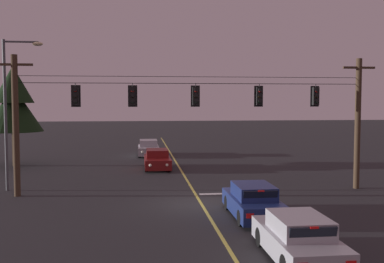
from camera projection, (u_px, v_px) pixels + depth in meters
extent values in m
plane|color=#28282B|center=(201.00, 204.00, 21.36)|extent=(180.00, 180.00, 0.00)
cube|color=#D1C64C|center=(183.00, 174.00, 30.07)|extent=(0.14, 60.00, 0.01)
cube|color=silver|center=(232.00, 193.00, 23.75)|extent=(3.40, 0.36, 0.01)
cylinder|color=#423021|center=(16.00, 126.00, 22.84)|extent=(0.32, 0.32, 7.15)
cube|color=#423021|center=(14.00, 65.00, 22.63)|extent=(1.80, 0.12, 0.12)
cylinder|color=slate|center=(14.00, 72.00, 22.66)|extent=(0.12, 0.12, 0.18)
cylinder|color=#423021|center=(358.00, 124.00, 24.94)|extent=(0.32, 0.32, 7.15)
cube|color=#423021|center=(359.00, 68.00, 24.73)|extent=(1.80, 0.12, 0.12)
cylinder|color=slate|center=(359.00, 74.00, 24.75)|extent=(0.12, 0.12, 0.18)
cylinder|color=black|center=(194.00, 83.00, 23.74)|extent=(18.11, 0.03, 0.03)
cylinder|color=black|center=(194.00, 77.00, 23.72)|extent=(18.11, 0.02, 0.02)
cylinder|color=black|center=(75.00, 85.00, 23.04)|extent=(0.04, 0.04, 0.18)
cube|color=black|center=(75.00, 96.00, 23.08)|extent=(0.32, 0.26, 0.96)
cube|color=black|center=(76.00, 96.00, 23.22)|extent=(0.48, 0.03, 1.12)
sphere|color=red|center=(75.00, 90.00, 22.90)|extent=(0.17, 0.17, 0.17)
cylinder|color=black|center=(75.00, 89.00, 22.86)|extent=(0.20, 0.10, 0.20)
sphere|color=#3D280A|center=(75.00, 96.00, 22.92)|extent=(0.17, 0.17, 0.17)
cylinder|color=black|center=(75.00, 95.00, 22.88)|extent=(0.20, 0.10, 0.20)
sphere|color=black|center=(75.00, 102.00, 22.94)|extent=(0.17, 0.17, 0.17)
cylinder|color=black|center=(75.00, 101.00, 22.90)|extent=(0.20, 0.10, 0.20)
cylinder|color=black|center=(133.00, 85.00, 23.38)|extent=(0.04, 0.04, 0.18)
cube|color=black|center=(133.00, 96.00, 23.42)|extent=(0.32, 0.26, 0.96)
cube|color=black|center=(133.00, 96.00, 23.56)|extent=(0.48, 0.03, 1.12)
sphere|color=red|center=(133.00, 90.00, 23.24)|extent=(0.17, 0.17, 0.17)
cylinder|color=black|center=(133.00, 90.00, 23.19)|extent=(0.20, 0.10, 0.20)
sphere|color=#3D280A|center=(133.00, 96.00, 23.26)|extent=(0.17, 0.17, 0.17)
cylinder|color=black|center=(133.00, 95.00, 23.21)|extent=(0.20, 0.10, 0.20)
sphere|color=black|center=(133.00, 102.00, 23.28)|extent=(0.17, 0.17, 0.17)
cylinder|color=black|center=(133.00, 101.00, 23.23)|extent=(0.20, 0.10, 0.20)
cylinder|color=black|center=(196.00, 85.00, 23.76)|extent=(0.04, 0.04, 0.18)
cube|color=black|center=(196.00, 96.00, 23.79)|extent=(0.32, 0.26, 0.96)
cube|color=black|center=(195.00, 96.00, 23.94)|extent=(0.48, 0.03, 1.12)
sphere|color=red|center=(196.00, 91.00, 23.62)|extent=(0.17, 0.17, 0.17)
cylinder|color=black|center=(196.00, 90.00, 23.57)|extent=(0.20, 0.10, 0.20)
sphere|color=#3D280A|center=(196.00, 96.00, 23.64)|extent=(0.17, 0.17, 0.17)
cylinder|color=black|center=(196.00, 95.00, 23.59)|extent=(0.20, 0.10, 0.20)
sphere|color=black|center=(196.00, 102.00, 23.66)|extent=(0.17, 0.17, 0.17)
cylinder|color=black|center=(196.00, 101.00, 23.61)|extent=(0.20, 0.10, 0.20)
cylinder|color=black|center=(259.00, 85.00, 24.15)|extent=(0.04, 0.04, 0.18)
cube|color=black|center=(259.00, 96.00, 24.19)|extent=(0.32, 0.26, 0.96)
cube|color=black|center=(259.00, 96.00, 24.33)|extent=(0.48, 0.03, 1.12)
sphere|color=red|center=(260.00, 91.00, 24.01)|extent=(0.17, 0.17, 0.17)
cylinder|color=black|center=(260.00, 90.00, 23.97)|extent=(0.20, 0.10, 0.20)
sphere|color=#3D280A|center=(260.00, 96.00, 24.03)|extent=(0.17, 0.17, 0.17)
cylinder|color=black|center=(260.00, 95.00, 23.99)|extent=(0.20, 0.10, 0.20)
sphere|color=black|center=(260.00, 102.00, 24.05)|extent=(0.17, 0.17, 0.17)
cylinder|color=black|center=(260.00, 101.00, 24.01)|extent=(0.20, 0.10, 0.20)
cylinder|color=black|center=(316.00, 86.00, 24.51)|extent=(0.04, 0.04, 0.18)
cube|color=black|center=(316.00, 96.00, 24.55)|extent=(0.32, 0.26, 0.96)
cube|color=black|center=(315.00, 96.00, 24.70)|extent=(0.48, 0.03, 1.12)
sphere|color=red|center=(317.00, 91.00, 24.38)|extent=(0.17, 0.17, 0.17)
cylinder|color=black|center=(317.00, 90.00, 24.33)|extent=(0.20, 0.10, 0.20)
sphere|color=#3D280A|center=(317.00, 96.00, 24.39)|extent=(0.17, 0.17, 0.17)
cylinder|color=black|center=(317.00, 95.00, 24.35)|extent=(0.20, 0.10, 0.20)
sphere|color=black|center=(317.00, 102.00, 24.41)|extent=(0.17, 0.17, 0.17)
cylinder|color=black|center=(317.00, 101.00, 24.37)|extent=(0.20, 0.10, 0.20)
cube|color=navy|center=(253.00, 205.00, 18.93)|extent=(1.80, 4.30, 0.68)
cube|color=navy|center=(254.00, 191.00, 18.77)|extent=(1.51, 2.15, 0.54)
cube|color=black|center=(248.00, 187.00, 19.70)|extent=(1.40, 0.21, 0.48)
cube|color=black|center=(260.00, 196.00, 17.72)|extent=(1.37, 0.18, 0.46)
cylinder|color=black|center=(228.00, 203.00, 20.17)|extent=(0.22, 0.64, 0.64)
cylinder|color=black|center=(263.00, 202.00, 20.36)|extent=(0.22, 0.64, 0.64)
cylinder|color=black|center=(241.00, 218.00, 17.53)|extent=(0.22, 0.64, 0.64)
cylinder|color=black|center=(281.00, 217.00, 17.72)|extent=(0.22, 0.64, 0.64)
cube|color=red|center=(250.00, 216.00, 16.71)|extent=(0.28, 0.03, 0.18)
cube|color=red|center=(284.00, 215.00, 16.86)|extent=(0.28, 0.03, 0.18)
cube|color=red|center=(261.00, 191.00, 17.60)|extent=(0.24, 0.04, 0.06)
cube|color=maroon|center=(157.00, 162.00, 32.41)|extent=(1.80, 4.30, 0.68)
cube|color=maroon|center=(157.00, 153.00, 32.48)|extent=(1.51, 2.15, 0.54)
cube|color=black|center=(158.00, 155.00, 31.56)|extent=(1.40, 0.21, 0.48)
cube|color=black|center=(157.00, 151.00, 33.54)|extent=(1.37, 0.18, 0.46)
cylinder|color=black|center=(170.00, 167.00, 31.19)|extent=(0.22, 0.64, 0.64)
cylinder|color=black|center=(147.00, 167.00, 31.01)|extent=(0.22, 0.64, 0.64)
cylinder|color=black|center=(167.00, 162.00, 33.83)|extent=(0.22, 0.64, 0.64)
cylinder|color=black|center=(146.00, 162.00, 33.65)|extent=(0.22, 0.64, 0.64)
sphere|color=white|center=(167.00, 165.00, 30.32)|extent=(0.20, 0.20, 0.20)
sphere|color=white|center=(150.00, 165.00, 30.19)|extent=(0.20, 0.20, 0.20)
cube|color=#A5A5AD|center=(148.00, 150.00, 40.30)|extent=(1.80, 4.30, 0.68)
cube|color=#A5A5AD|center=(148.00, 143.00, 40.38)|extent=(1.51, 2.15, 0.54)
cube|color=black|center=(149.00, 144.00, 39.45)|extent=(1.40, 0.21, 0.48)
cube|color=black|center=(148.00, 142.00, 41.43)|extent=(1.37, 0.18, 0.46)
cylinder|color=black|center=(158.00, 154.00, 39.09)|extent=(0.22, 0.64, 0.64)
cylinder|color=black|center=(140.00, 154.00, 38.90)|extent=(0.22, 0.64, 0.64)
cylinder|color=black|center=(157.00, 150.00, 41.73)|extent=(0.22, 0.64, 0.64)
cylinder|color=black|center=(140.00, 150.00, 41.54)|extent=(0.22, 0.64, 0.64)
sphere|color=white|center=(156.00, 152.00, 38.21)|extent=(0.20, 0.20, 0.20)
sphere|color=white|center=(142.00, 152.00, 38.08)|extent=(0.20, 0.20, 0.20)
cube|color=#A5A5AD|center=(298.00, 243.00, 13.83)|extent=(1.80, 4.30, 0.68)
cube|color=#A5A5AD|center=(300.00, 224.00, 13.67)|extent=(1.51, 2.15, 0.54)
cube|color=black|center=(289.00, 217.00, 14.60)|extent=(1.40, 0.21, 0.48)
cube|color=black|center=(313.00, 235.00, 12.62)|extent=(1.37, 0.18, 0.46)
cylinder|color=black|center=(261.00, 237.00, 15.07)|extent=(0.22, 0.64, 0.64)
cylinder|color=black|center=(307.00, 235.00, 15.26)|extent=(0.22, 0.64, 0.64)
cylinder|color=black|center=(342.00, 263.00, 12.61)|extent=(0.22, 0.64, 0.64)
cube|color=red|center=(315.00, 228.00, 12.50)|extent=(0.24, 0.04, 0.06)
cylinder|color=#4C4F54|center=(6.00, 116.00, 24.25)|extent=(0.16, 0.16, 8.10)
cylinder|color=#4C4F54|center=(21.00, 42.00, 24.09)|extent=(1.80, 0.10, 0.10)
ellipsoid|color=beige|center=(38.00, 44.00, 24.19)|extent=(0.56, 0.30, 0.22)
cylinder|color=#332316|center=(15.00, 147.00, 33.80)|extent=(0.36, 0.36, 2.89)
cone|color=black|center=(14.00, 109.00, 33.61)|extent=(4.24, 4.24, 3.39)
cone|color=black|center=(13.00, 84.00, 33.49)|extent=(2.97, 2.97, 2.76)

